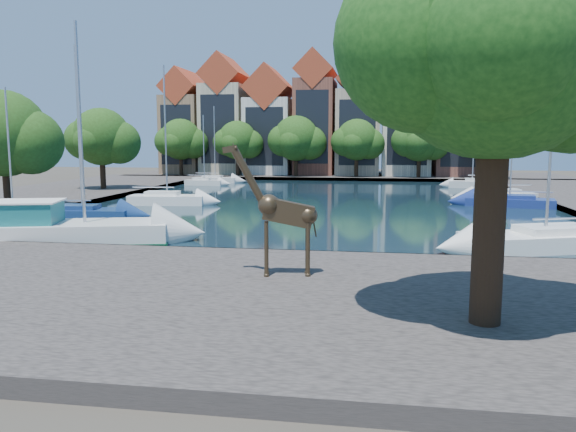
% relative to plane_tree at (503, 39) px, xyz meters
% --- Properties ---
extents(ground, '(160.00, 160.00, 0.00)m').
position_rel_plane_tree_xyz_m(ground, '(-7.62, 9.01, -7.67)').
color(ground, '#38332B').
rests_on(ground, ground).
extents(water_basin, '(38.00, 50.00, 0.08)m').
position_rel_plane_tree_xyz_m(water_basin, '(-7.62, 33.01, -7.63)').
color(water_basin, black).
rests_on(water_basin, ground).
extents(near_quay, '(50.00, 14.00, 0.50)m').
position_rel_plane_tree_xyz_m(near_quay, '(-7.62, 2.01, -7.42)').
color(near_quay, '#4B4541').
rests_on(near_quay, ground).
extents(far_quay, '(60.00, 16.00, 0.50)m').
position_rel_plane_tree_xyz_m(far_quay, '(-7.62, 65.01, -7.42)').
color(far_quay, '#4B4541').
rests_on(far_quay, ground).
extents(left_quay, '(14.00, 52.00, 0.50)m').
position_rel_plane_tree_xyz_m(left_quay, '(-32.62, 33.01, -7.42)').
color(left_quay, '#4B4541').
rests_on(left_quay, ground).
extents(plane_tree, '(8.32, 6.40, 10.62)m').
position_rel_plane_tree_xyz_m(plane_tree, '(0.00, 0.00, 0.00)').
color(plane_tree, '#332114').
rests_on(plane_tree, near_quay).
extents(townhouse_west_end, '(5.44, 9.18, 14.93)m').
position_rel_plane_tree_xyz_m(townhouse_west_end, '(-30.62, 64.99, -0.31)').
color(townhouse_west_end, '#8B6A4C').
rests_on(townhouse_west_end, far_quay).
extents(townhouse_west_mid, '(5.94, 9.18, 16.79)m').
position_rel_plane_tree_xyz_m(townhouse_west_mid, '(-24.62, 64.99, 0.56)').
color(townhouse_west_mid, '#BFB393').
rests_on(townhouse_west_mid, far_quay).
extents(townhouse_west_inner, '(6.43, 9.18, 15.15)m').
position_rel_plane_tree_xyz_m(townhouse_west_inner, '(-18.12, 64.99, -0.32)').
color(townhouse_west_inner, silver).
rests_on(townhouse_west_inner, far_quay).
extents(townhouse_center, '(5.44, 9.18, 16.93)m').
position_rel_plane_tree_xyz_m(townhouse_center, '(-11.62, 64.99, 0.69)').
color(townhouse_center, brown).
rests_on(townhouse_center, far_quay).
extents(townhouse_east_inner, '(5.94, 9.18, 15.79)m').
position_rel_plane_tree_xyz_m(townhouse_east_inner, '(-5.62, 64.99, 0.06)').
color(townhouse_east_inner, tan).
rests_on(townhouse_east_inner, far_quay).
extents(townhouse_east_mid, '(6.43, 9.18, 16.65)m').
position_rel_plane_tree_xyz_m(townhouse_east_mid, '(0.88, 64.99, 0.43)').
color(townhouse_east_mid, beige).
rests_on(townhouse_east_mid, far_quay).
extents(townhouse_east_end, '(5.44, 9.18, 14.43)m').
position_rel_plane_tree_xyz_m(townhouse_east_end, '(7.38, 64.99, -0.56)').
color(townhouse_east_end, brown).
rests_on(townhouse_east_end, far_quay).
extents(far_tree_far_west, '(7.28, 5.60, 7.68)m').
position_rel_plane_tree_xyz_m(far_tree_far_west, '(-29.51, 59.50, -2.49)').
color(far_tree_far_west, '#332114').
rests_on(far_tree_far_west, far_quay).
extents(far_tree_west, '(6.76, 5.20, 7.36)m').
position_rel_plane_tree_xyz_m(far_tree_west, '(-21.52, 59.50, -2.60)').
color(far_tree_west, '#332114').
rests_on(far_tree_west, far_quay).
extents(far_tree_mid_west, '(7.80, 6.00, 8.00)m').
position_rel_plane_tree_xyz_m(far_tree_mid_west, '(-13.51, 59.50, -2.38)').
color(far_tree_mid_west, '#332114').
rests_on(far_tree_mid_west, far_quay).
extents(far_tree_mid_east, '(7.02, 5.40, 7.52)m').
position_rel_plane_tree_xyz_m(far_tree_mid_east, '(-5.52, 59.50, -2.54)').
color(far_tree_mid_east, '#332114').
rests_on(far_tree_mid_east, far_quay).
extents(far_tree_east, '(7.54, 5.80, 7.84)m').
position_rel_plane_tree_xyz_m(far_tree_east, '(2.49, 59.50, -2.43)').
color(far_tree_east, '#332114').
rests_on(far_tree_east, far_quay).
extents(far_tree_far_east, '(6.76, 5.20, 7.36)m').
position_rel_plane_tree_xyz_m(far_tree_far_east, '(10.48, 59.50, -2.60)').
color(far_tree_far_east, '#332114').
rests_on(far_tree_far_east, far_quay).
extents(side_tree_left_near, '(7.80, 6.00, 8.20)m').
position_rel_plane_tree_xyz_m(side_tree_left_near, '(-28.51, 21.00, -2.18)').
color(side_tree_left_near, '#332114').
rests_on(side_tree_left_near, left_quay).
extents(side_tree_left_far, '(7.28, 5.60, 7.88)m').
position_rel_plane_tree_xyz_m(side_tree_left_far, '(-29.51, 37.00, -2.29)').
color(side_tree_left_far, '#332114').
rests_on(side_tree_left_far, left_quay).
extents(giraffe_statue, '(3.19, 0.90, 4.57)m').
position_rel_plane_tree_xyz_m(giraffe_statue, '(-6.23, 4.34, -4.93)').
color(giraffe_statue, '#3C2E1E').
rests_on(giraffe_statue, near_quay).
extents(motorsailer, '(11.32, 5.98, 10.87)m').
position_rel_plane_tree_xyz_m(motorsailer, '(-19.08, 10.91, -6.76)').
color(motorsailer, silver).
rests_on(motorsailer, water_basin).
extents(sailboat_left_a, '(4.94, 3.32, 7.96)m').
position_rel_plane_tree_xyz_m(sailboat_left_a, '(-22.62, 13.01, -7.11)').
color(sailboat_left_a, silver).
rests_on(sailboat_left_a, water_basin).
extents(sailboat_left_b, '(6.55, 2.93, 11.15)m').
position_rel_plane_tree_xyz_m(sailboat_left_b, '(-22.05, 19.29, -7.07)').
color(sailboat_left_b, navy).
rests_on(sailboat_left_b, water_basin).
extents(sailboat_left_c, '(6.23, 2.76, 11.00)m').
position_rel_plane_tree_xyz_m(sailboat_left_c, '(-19.62, 28.18, -7.00)').
color(sailboat_left_c, white).
rests_on(sailboat_left_c, water_basin).
extents(sailboat_left_d, '(4.46, 1.78, 8.02)m').
position_rel_plane_tree_xyz_m(sailboat_left_d, '(-22.62, 47.70, -7.10)').
color(sailboat_left_d, silver).
rests_on(sailboat_left_d, water_basin).
extents(sailboat_left_e, '(5.43, 1.94, 9.27)m').
position_rel_plane_tree_xyz_m(sailboat_left_e, '(-22.62, 52.07, -7.10)').
color(sailboat_left_e, silver).
rests_on(sailboat_left_e, water_basin).
extents(sailboat_right_a, '(8.24, 5.28, 10.29)m').
position_rel_plane_tree_xyz_m(sailboat_right_a, '(4.99, 13.01, -7.00)').
color(sailboat_right_a, white).
rests_on(sailboat_right_a, water_basin).
extents(sailboat_right_b, '(6.87, 3.57, 10.59)m').
position_rel_plane_tree_xyz_m(sailboat_right_b, '(7.38, 31.17, -7.09)').
color(sailboat_right_b, navy).
rests_on(sailboat_right_b, water_basin).
extents(sailboat_right_c, '(6.03, 2.90, 11.09)m').
position_rel_plane_tree_xyz_m(sailboat_right_c, '(7.38, 35.00, -7.00)').
color(sailboat_right_c, beige).
rests_on(sailboat_right_c, water_basin).
extents(sailboat_right_d, '(5.09, 2.34, 9.12)m').
position_rel_plane_tree_xyz_m(sailboat_right_d, '(7.38, 48.87, -7.00)').
color(sailboat_right_d, silver).
rests_on(sailboat_right_d, water_basin).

